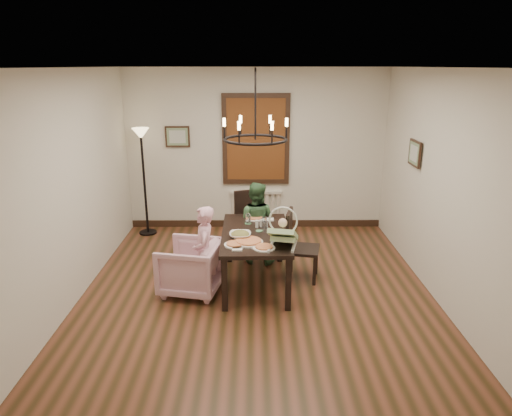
{
  "coord_description": "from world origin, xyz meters",
  "views": [
    {
      "loc": [
        -0.04,
        -5.38,
        2.82
      ],
      "look_at": [
        -0.01,
        0.27,
        1.05
      ],
      "focal_mm": 32.0,
      "sensor_mm": 36.0,
      "label": 1
    }
  ],
  "objects_px": {
    "dining_table": "(255,238)",
    "chair_right": "(303,245)",
    "chair_far": "(251,223)",
    "drinking_glass": "(266,227)",
    "armchair": "(191,267)",
    "baby_bouncer": "(283,233)",
    "elderly_woman": "(204,260)",
    "floor_lamp": "(144,184)",
    "seated_man": "(256,229)"
  },
  "relations": [
    {
      "from": "chair_far",
      "to": "armchair",
      "type": "bearing_deg",
      "value": -140.07
    },
    {
      "from": "dining_table",
      "to": "baby_bouncer",
      "type": "bearing_deg",
      "value": -55.2
    },
    {
      "from": "dining_table",
      "to": "armchair",
      "type": "xyz_separation_m",
      "value": [
        -0.84,
        -0.23,
        -0.31
      ]
    },
    {
      "from": "armchair",
      "to": "drinking_glass",
      "type": "distance_m",
      "value": 1.1
    },
    {
      "from": "chair_far",
      "to": "armchair",
      "type": "distance_m",
      "value": 1.52
    },
    {
      "from": "dining_table",
      "to": "seated_man",
      "type": "height_order",
      "value": "seated_man"
    },
    {
      "from": "seated_man",
      "to": "chair_far",
      "type": "bearing_deg",
      "value": -64.47
    },
    {
      "from": "chair_far",
      "to": "elderly_woman",
      "type": "relative_size",
      "value": 0.99
    },
    {
      "from": "dining_table",
      "to": "chair_far",
      "type": "bearing_deg",
      "value": 92.41
    },
    {
      "from": "dining_table",
      "to": "armchair",
      "type": "height_order",
      "value": "dining_table"
    },
    {
      "from": "chair_right",
      "to": "seated_man",
      "type": "bearing_deg",
      "value": 59.16
    },
    {
      "from": "chair_far",
      "to": "baby_bouncer",
      "type": "bearing_deg",
      "value": -94.95
    },
    {
      "from": "dining_table",
      "to": "drinking_glass",
      "type": "distance_m",
      "value": 0.21
    },
    {
      "from": "chair_far",
      "to": "baby_bouncer",
      "type": "xyz_separation_m",
      "value": [
        0.39,
        -1.54,
        0.41
      ]
    },
    {
      "from": "elderly_woman",
      "to": "chair_right",
      "type": "bearing_deg",
      "value": 105.61
    },
    {
      "from": "dining_table",
      "to": "elderly_woman",
      "type": "xyz_separation_m",
      "value": [
        -0.64,
        -0.35,
        -0.15
      ]
    },
    {
      "from": "chair_far",
      "to": "floor_lamp",
      "type": "height_order",
      "value": "floor_lamp"
    },
    {
      "from": "dining_table",
      "to": "baby_bouncer",
      "type": "distance_m",
      "value": 0.63
    },
    {
      "from": "chair_right",
      "to": "armchair",
      "type": "distance_m",
      "value": 1.54
    },
    {
      "from": "floor_lamp",
      "to": "dining_table",
      "type": "bearing_deg",
      "value": -45.71
    },
    {
      "from": "armchair",
      "to": "drinking_glass",
      "type": "relative_size",
      "value": 5.15
    },
    {
      "from": "drinking_glass",
      "to": "floor_lamp",
      "type": "bearing_deg",
      "value": 136.59
    },
    {
      "from": "armchair",
      "to": "baby_bouncer",
      "type": "height_order",
      "value": "baby_bouncer"
    },
    {
      "from": "baby_bouncer",
      "to": "chair_right",
      "type": "bearing_deg",
      "value": 74.4
    },
    {
      "from": "seated_man",
      "to": "drinking_glass",
      "type": "xyz_separation_m",
      "value": [
        0.13,
        -0.7,
        0.3
      ]
    },
    {
      "from": "dining_table",
      "to": "chair_far",
      "type": "distance_m",
      "value": 1.09
    },
    {
      "from": "baby_bouncer",
      "to": "drinking_glass",
      "type": "bearing_deg",
      "value": 124.08
    },
    {
      "from": "chair_far",
      "to": "floor_lamp",
      "type": "xyz_separation_m",
      "value": [
        -1.82,
        0.85,
        0.41
      ]
    },
    {
      "from": "elderly_woman",
      "to": "chair_far",
      "type": "bearing_deg",
      "value": 152.63
    },
    {
      "from": "chair_far",
      "to": "drinking_glass",
      "type": "bearing_deg",
      "value": -98.89
    },
    {
      "from": "elderly_woman",
      "to": "drinking_glass",
      "type": "xyz_separation_m",
      "value": [
        0.78,
        0.37,
        0.31
      ]
    },
    {
      "from": "armchair",
      "to": "baby_bouncer",
      "type": "relative_size",
      "value": 1.46
    },
    {
      "from": "baby_bouncer",
      "to": "floor_lamp",
      "type": "xyz_separation_m",
      "value": [
        -2.21,
        2.4,
        0.0
      ]
    },
    {
      "from": "chair_far",
      "to": "drinking_glass",
      "type": "xyz_separation_m",
      "value": [
        0.19,
        -1.05,
        0.32
      ]
    },
    {
      "from": "elderly_woman",
      "to": "drinking_glass",
      "type": "relative_size",
      "value": 6.78
    },
    {
      "from": "chair_far",
      "to": "chair_right",
      "type": "relative_size",
      "value": 1.0
    },
    {
      "from": "chair_right",
      "to": "armchair",
      "type": "relative_size",
      "value": 1.31
    },
    {
      "from": "dining_table",
      "to": "baby_bouncer",
      "type": "height_order",
      "value": "baby_bouncer"
    },
    {
      "from": "seated_man",
      "to": "elderly_woman",
      "type": "bearing_deg",
      "value": 74.33
    },
    {
      "from": "dining_table",
      "to": "chair_right",
      "type": "relative_size",
      "value": 1.6
    },
    {
      "from": "chair_far",
      "to": "floor_lamp",
      "type": "relative_size",
      "value": 0.54
    },
    {
      "from": "elderly_woman",
      "to": "seated_man",
      "type": "height_order",
      "value": "seated_man"
    },
    {
      "from": "floor_lamp",
      "to": "chair_right",
      "type": "bearing_deg",
      "value": -35.28
    },
    {
      "from": "baby_bouncer",
      "to": "seated_man",
      "type": "bearing_deg",
      "value": 117.32
    },
    {
      "from": "seated_man",
      "to": "floor_lamp",
      "type": "relative_size",
      "value": 0.56
    },
    {
      "from": "baby_bouncer",
      "to": "elderly_woman",
      "type": "bearing_deg",
      "value": -175.22
    },
    {
      "from": "chair_far",
      "to": "floor_lamp",
      "type": "bearing_deg",
      "value": 135.7
    },
    {
      "from": "chair_right",
      "to": "seated_man",
      "type": "xyz_separation_m",
      "value": [
        -0.64,
        0.58,
        0.02
      ]
    },
    {
      "from": "elderly_woman",
      "to": "floor_lamp",
      "type": "distance_m",
      "value": 2.62
    },
    {
      "from": "chair_far",
      "to": "baby_bouncer",
      "type": "height_order",
      "value": "baby_bouncer"
    }
  ]
}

